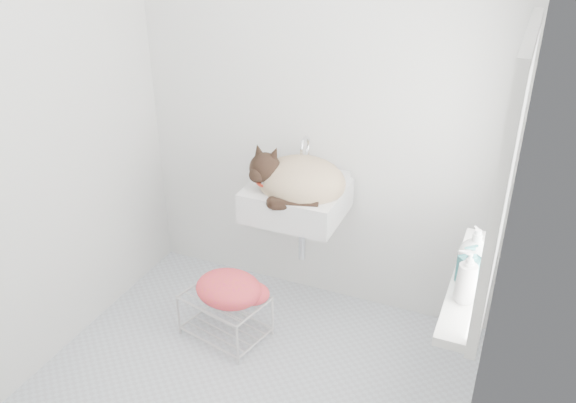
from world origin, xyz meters
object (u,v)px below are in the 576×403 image
at_px(cat, 297,181).
at_px(bottle_b, 468,284).
at_px(wire_rack, 225,313).
at_px(sink, 297,186).
at_px(bottle_a, 463,300).
at_px(bottle_c, 472,267).

xyz_separation_m(cat, bottle_b, (1.01, -0.56, -0.04)).
bearing_deg(cat, wire_rack, -130.88).
bearing_deg(sink, wire_rack, -127.41).
xyz_separation_m(bottle_a, bottle_b, (0.00, 0.12, 0.00)).
bearing_deg(wire_rack, cat, 50.19).
relative_size(sink, wire_rack, 1.19).
distance_m(cat, bottle_a, 1.22).
bearing_deg(wire_rack, sink, 52.59).
bearing_deg(bottle_a, bottle_c, 90.00).
bearing_deg(bottle_c, wire_rack, 176.93).
xyz_separation_m(sink, wire_rack, (-0.29, -0.37, -0.70)).
bearing_deg(sink, bottle_b, -29.80).
bearing_deg(bottle_c, bottle_a, -90.00).
height_order(bottle_a, bottle_b, bottle_a).
relative_size(bottle_a, bottle_c, 1.06).
bearing_deg(sink, cat, -60.92).
bearing_deg(sink, bottle_a, -34.81).
distance_m(bottle_b, bottle_c, 0.14).
height_order(bottle_a, bottle_c, bottle_a).
height_order(bottle_b, bottle_c, same).
bearing_deg(cat, bottle_a, -35.44).
height_order(wire_rack, bottle_a, bottle_a).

